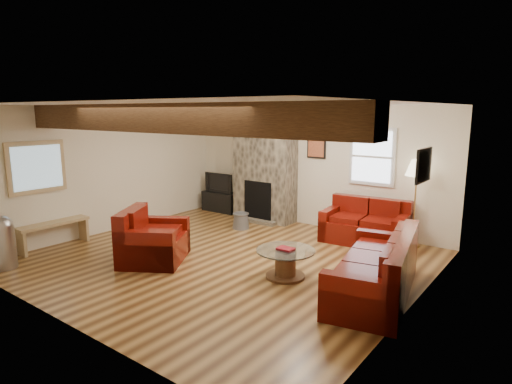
{
  "coord_description": "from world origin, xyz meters",
  "views": [
    {
      "loc": [
        4.44,
        -5.07,
        2.41
      ],
      "look_at": [
        0.33,
        0.4,
        1.1
      ],
      "focal_mm": 30.0,
      "sensor_mm": 36.0,
      "label": 1
    }
  ],
  "objects_px": {
    "sofa_three": "(374,265)",
    "armchair_red": "(154,235)",
    "coffee_table": "(285,263)",
    "tv_cabinet": "(221,202)",
    "loveseat": "(365,222)",
    "television": "(221,183)",
    "floor_lamp": "(417,173)"
  },
  "relations": [
    {
      "from": "loveseat",
      "to": "tv_cabinet",
      "type": "xyz_separation_m",
      "value": [
        -3.8,
        0.3,
        -0.16
      ]
    },
    {
      "from": "loveseat",
      "to": "television",
      "type": "xyz_separation_m",
      "value": [
        -3.8,
        0.3,
        0.31
      ]
    },
    {
      "from": "armchair_red",
      "to": "television",
      "type": "xyz_separation_m",
      "value": [
        -1.46,
        3.28,
        0.28
      ]
    },
    {
      "from": "sofa_three",
      "to": "loveseat",
      "type": "xyz_separation_m",
      "value": [
        -1.01,
        2.09,
        -0.01
      ]
    },
    {
      "from": "sofa_three",
      "to": "armchair_red",
      "type": "xyz_separation_m",
      "value": [
        -3.35,
        -0.89,
        0.02
      ]
    },
    {
      "from": "coffee_table",
      "to": "floor_lamp",
      "type": "xyz_separation_m",
      "value": [
        1.03,
        2.62,
        1.13
      ]
    },
    {
      "from": "armchair_red",
      "to": "coffee_table",
      "type": "bearing_deg",
      "value": -103.79
    },
    {
      "from": "armchair_red",
      "to": "coffee_table",
      "type": "height_order",
      "value": "armchair_red"
    },
    {
      "from": "television",
      "to": "sofa_three",
      "type": "bearing_deg",
      "value": -26.46
    },
    {
      "from": "coffee_table",
      "to": "television",
      "type": "bearing_deg",
      "value": 143.78
    },
    {
      "from": "loveseat",
      "to": "television",
      "type": "bearing_deg",
      "value": 170.69
    },
    {
      "from": "coffee_table",
      "to": "floor_lamp",
      "type": "bearing_deg",
      "value": 68.59
    },
    {
      "from": "floor_lamp",
      "to": "coffee_table",
      "type": "bearing_deg",
      "value": -111.41
    },
    {
      "from": "tv_cabinet",
      "to": "floor_lamp",
      "type": "distance_m",
      "value": 4.71
    },
    {
      "from": "armchair_red",
      "to": "sofa_three",
      "type": "bearing_deg",
      "value": -106.99
    },
    {
      "from": "loveseat",
      "to": "tv_cabinet",
      "type": "relative_size",
      "value": 1.59
    },
    {
      "from": "armchair_red",
      "to": "loveseat",
      "type": "bearing_deg",
      "value": -69.97
    },
    {
      "from": "sofa_three",
      "to": "armchair_red",
      "type": "distance_m",
      "value": 3.46
    },
    {
      "from": "armchair_red",
      "to": "television",
      "type": "distance_m",
      "value": 3.6
    },
    {
      "from": "loveseat",
      "to": "armchair_red",
      "type": "distance_m",
      "value": 3.79
    },
    {
      "from": "tv_cabinet",
      "to": "armchair_red",
      "type": "bearing_deg",
      "value": -66.03
    },
    {
      "from": "sofa_three",
      "to": "tv_cabinet",
      "type": "bearing_deg",
      "value": -127.99
    },
    {
      "from": "armchair_red",
      "to": "television",
      "type": "bearing_deg",
      "value": -7.9
    },
    {
      "from": "tv_cabinet",
      "to": "television",
      "type": "relative_size",
      "value": 1.15
    },
    {
      "from": "coffee_table",
      "to": "television",
      "type": "relative_size",
      "value": 1.05
    },
    {
      "from": "loveseat",
      "to": "sofa_three",
      "type": "bearing_deg",
      "value": -69.03
    },
    {
      "from": "loveseat",
      "to": "floor_lamp",
      "type": "height_order",
      "value": "floor_lamp"
    },
    {
      "from": "armchair_red",
      "to": "tv_cabinet",
      "type": "distance_m",
      "value": 3.6
    },
    {
      "from": "coffee_table",
      "to": "tv_cabinet",
      "type": "bearing_deg",
      "value": 143.78
    },
    {
      "from": "sofa_three",
      "to": "floor_lamp",
      "type": "distance_m",
      "value": 2.6
    },
    {
      "from": "sofa_three",
      "to": "television",
      "type": "xyz_separation_m",
      "value": [
        -4.81,
        2.39,
        0.3
      ]
    },
    {
      "from": "coffee_table",
      "to": "tv_cabinet",
      "type": "height_order",
      "value": "tv_cabinet"
    }
  ]
}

